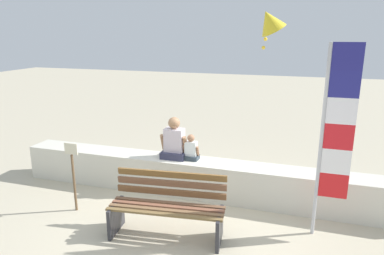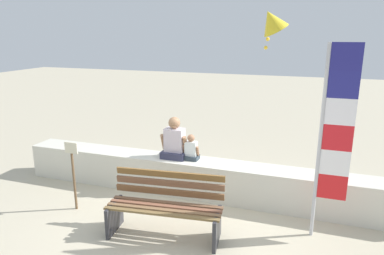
% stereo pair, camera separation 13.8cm
% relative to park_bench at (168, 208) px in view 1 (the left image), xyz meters
% --- Properties ---
extents(ground_plane, '(40.00, 40.00, 0.00)m').
position_rel_park_bench_xyz_m(ground_plane, '(0.12, 0.34, -0.42)').
color(ground_plane, '#BAAF94').
extents(seawall_ledge, '(6.97, 0.54, 0.65)m').
position_rel_park_bench_xyz_m(seawall_ledge, '(0.12, 1.37, -0.09)').
color(seawall_ledge, beige).
rests_on(seawall_ledge, ground).
extents(park_bench, '(1.69, 0.79, 0.88)m').
position_rel_park_bench_xyz_m(park_bench, '(0.00, 0.00, 0.00)').
color(park_bench, brown).
rests_on(park_bench, ground).
extents(person_adult, '(0.49, 0.36, 0.75)m').
position_rel_park_bench_xyz_m(person_adult, '(-0.41, 1.41, 0.52)').
color(person_adult, '#2E3049').
rests_on(person_adult, seawall_ledge).
extents(person_child, '(0.30, 0.22, 0.46)m').
position_rel_park_bench_xyz_m(person_child, '(-0.10, 1.41, 0.41)').
color(person_child, '#2D3942').
rests_on(person_child, seawall_ledge).
extents(flag_banner, '(0.43, 0.05, 2.73)m').
position_rel_park_bench_xyz_m(flag_banner, '(2.15, 0.65, 1.14)').
color(flag_banner, '#B7B7BC').
rests_on(flag_banner, ground).
extents(kite_yellow, '(0.84, 0.77, 0.90)m').
position_rel_park_bench_xyz_m(kite_yellow, '(0.96, 3.33, 2.64)').
color(kite_yellow, yellow).
extents(sign_post, '(0.24, 0.04, 1.16)m').
position_rel_park_bench_xyz_m(sign_post, '(-1.71, 0.21, 0.27)').
color(sign_post, brown).
rests_on(sign_post, ground).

